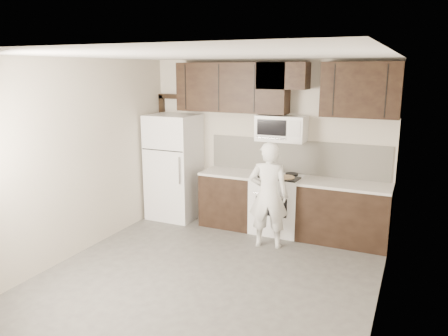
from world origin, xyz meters
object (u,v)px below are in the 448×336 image
Objects in this scene: microwave at (281,128)px; refrigerator at (174,167)px; person at (268,195)px; stove at (277,204)px.

microwave is 2.00m from refrigerator.
microwave reaches higher than person.
person is at bearing -85.23° from microwave.
stove is at bearing -96.12° from person.
stove is 1.24× the size of microwave.
stove is 1.90m from refrigerator.
microwave is at bearing 90.10° from stove.
person is at bearing -17.00° from refrigerator.
refrigerator is (-1.85, -0.17, -0.75)m from microwave.
refrigerator is (-1.85, -0.05, 0.44)m from stove.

